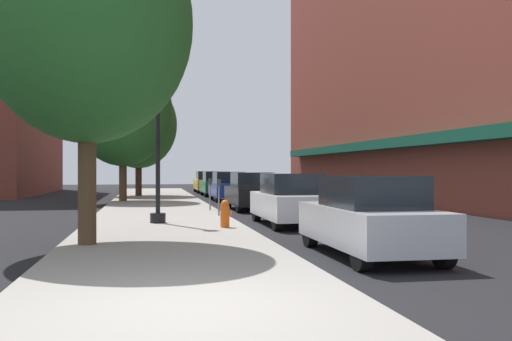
{
  "coord_description": "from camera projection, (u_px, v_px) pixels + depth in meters",
  "views": [
    {
      "loc": [
        -0.43,
        -6.97,
        1.78
      ],
      "look_at": [
        4.67,
        19.94,
        1.74
      ],
      "focal_mm": 39.78,
      "sensor_mm": 36.0,
      "label": 1
    }
  ],
  "objects": [
    {
      "name": "lamppost",
      "position": [
        158.0,
        124.0,
        17.68
      ],
      "size": [
        0.48,
        0.48,
        5.9
      ],
      "color": "black",
      "rests_on": "sidewalk_slab"
    },
    {
      "name": "sidewalk_slab",
      "position": [
        159.0,
        208.0,
        25.6
      ],
      "size": [
        4.8,
        50.0,
        0.12
      ],
      "primitive_type": "cube",
      "color": "gray",
      "rests_on": "ground"
    },
    {
      "name": "fire_hydrant",
      "position": [
        225.0,
        213.0,
        16.3
      ],
      "size": [
        0.33,
        0.26,
        0.79
      ],
      "color": "#E05614",
      "rests_on": "sidewalk_slab"
    },
    {
      "name": "ground_plane",
      "position": [
        249.0,
        209.0,
        25.36
      ],
      "size": [
        90.0,
        90.0,
        0.0
      ],
      "primitive_type": "plane",
      "color": "black"
    },
    {
      "name": "car_silver",
      "position": [
        369.0,
        217.0,
        11.57
      ],
      "size": [
        1.8,
        4.3,
        1.66
      ],
      "rotation": [
        0.0,
        0.0,
        -0.04
      ],
      "color": "black",
      "rests_on": "ground"
    },
    {
      "name": "parking_meter_near",
      "position": [
        210.0,
        190.0,
        23.31
      ],
      "size": [
        0.14,
        0.09,
        1.31
      ],
      "color": "slate",
      "rests_on": "sidewalk_slab"
    },
    {
      "name": "tree_mid",
      "position": [
        87.0,
        23.0,
        12.58
      ],
      "size": [
        4.69,
        4.69,
        7.64
      ],
      "color": "#4C3823",
      "rests_on": "sidewalk_slab"
    },
    {
      "name": "car_green",
      "position": [
        216.0,
        184.0,
        38.18
      ],
      "size": [
        1.8,
        4.3,
        1.66
      ],
      "rotation": [
        0.0,
        0.0,
        0.01
      ],
      "color": "black",
      "rests_on": "ground"
    },
    {
      "name": "car_yellow",
      "position": [
        207.0,
        182.0,
        43.89
      ],
      "size": [
        1.8,
        4.3,
        1.66
      ],
      "rotation": [
        0.0,
        0.0,
        0.02
      ],
      "color": "black",
      "rests_on": "ground"
    },
    {
      "name": "car_blue",
      "position": [
        228.0,
        187.0,
        32.19
      ],
      "size": [
        1.8,
        4.3,
        1.66
      ],
      "rotation": [
        0.0,
        0.0,
        0.01
      ],
      "color": "black",
      "rests_on": "ground"
    },
    {
      "name": "tree_far",
      "position": [
        139.0,
        125.0,
        35.97
      ],
      "size": [
        4.84,
        4.84,
        7.32
      ],
      "color": "#422D1E",
      "rests_on": "sidewalk_slab"
    },
    {
      "name": "car_black",
      "position": [
        251.0,
        192.0,
        24.93
      ],
      "size": [
        1.8,
        4.3,
        1.66
      ],
      "rotation": [
        0.0,
        0.0,
        -0.0
      ],
      "color": "black",
      "rests_on": "ground"
    },
    {
      "name": "building_far_background",
      "position": [
        1.0,
        61.0,
        41.22
      ],
      "size": [
        6.8,
        18.0,
        19.4
      ],
      "color": "brown",
      "rests_on": "ground"
    },
    {
      "name": "tree_near",
      "position": [
        123.0,
        110.0,
        29.79
      ],
      "size": [
        5.16,
        5.16,
        7.78
      ],
      "color": "#4C3823",
      "rests_on": "sidewalk_slab"
    },
    {
      "name": "parking_meter_far",
      "position": [
        219.0,
        193.0,
        20.41
      ],
      "size": [
        0.14,
        0.09,
        1.31
      ],
      "color": "slate",
      "rests_on": "sidewalk_slab"
    },
    {
      "name": "building_right_brick",
      "position": [
        432.0,
        6.0,
        31.32
      ],
      "size": [
        6.8,
        40.0,
        21.75
      ],
      "color": "brown",
      "rests_on": "ground"
    },
    {
      "name": "car_white",
      "position": [
        290.0,
        200.0,
        18.08
      ],
      "size": [
        1.8,
        4.3,
        1.66
      ],
      "rotation": [
        0.0,
        0.0,
        0.02
      ],
      "color": "black",
      "rests_on": "ground"
    }
  ]
}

